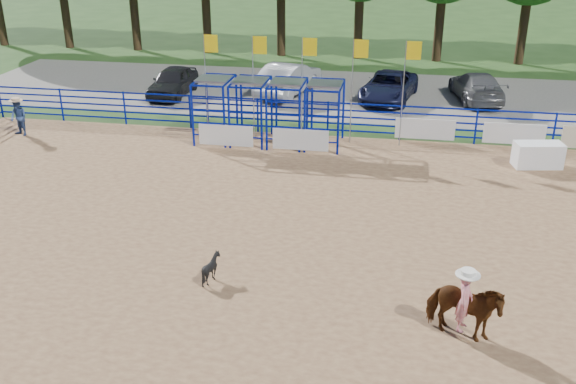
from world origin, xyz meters
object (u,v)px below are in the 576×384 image
Objects in this scene: horse_and_rider at (464,305)px; calf at (211,268)px; car_b at (288,78)px; spectator_cowboy at (18,117)px; announcer_table at (538,155)px; car_a at (173,81)px; car_d at (477,86)px; car_c at (389,87)px.

horse_and_rider is 3.30× the size of calf.
horse_and_rider is 0.49× the size of car_b.
spectator_cowboy is 13.18m from car_b.
announcer_table reaches higher than calf.
announcer_table is 1.07× the size of spectator_cowboy.
horse_and_rider is 21.14m from car_b.
car_d is (15.21, 1.77, -0.02)m from car_a.
car_b is at bearing 141.60° from announcer_table.
car_d is at bearing -56.28° from calf.
announcer_table is 0.41× the size of car_a.
spectator_cowboy is at bearing -179.86° from announcer_table.
car_c is (3.84, 18.18, 0.31)m from calf.
car_d is (19.37, 9.11, -0.12)m from spectator_cowboy.
car_c is at bearing 96.64° from horse_and_rider.
horse_and_rider is 22.68m from car_a.
car_c reaches higher than calf.
car_c is at bearing 6.16° from car_a.
spectator_cowboy is 0.33× the size of car_c.
car_d is at bearing -162.54° from car_b.
car_b is 1.00× the size of car_c.
car_c reaches higher than announcer_table.
calf is 18.59m from car_c.
car_c is at bearing -168.46° from car_b.
horse_and_rider is 20.59m from spectator_cowboy.
spectator_cowboy is 0.33× the size of car_b.
calf is (-9.58, -9.85, -0.09)m from announcer_table.
spectator_cowboy is at bearing 15.88° from calf.
car_a reaches higher than car_d.
spectator_cowboy reaches higher than announcer_table.
horse_and_rider is at bearing -53.80° from car_a.
car_c is 4.37m from car_d.
car_c is at bearing 124.59° from announcer_table.
car_a is 5.92m from car_b.
car_b is at bearing -6.62° from car_d.
car_c is (10.90, 1.04, -0.03)m from car_a.
car_a reaches higher than calf.
spectator_cowboy is (-11.22, 9.80, 0.45)m from calf.
car_b reaches higher than calf.
announcer_table is 9.17m from car_d.
spectator_cowboy is 21.40m from car_d.
horse_and_rider is 0.57× the size of car_a.
horse_and_rider reaches higher than announcer_table.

